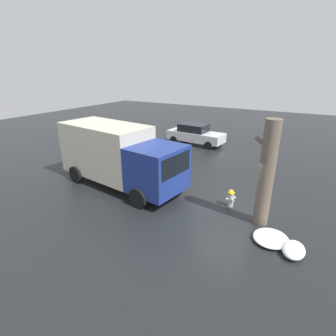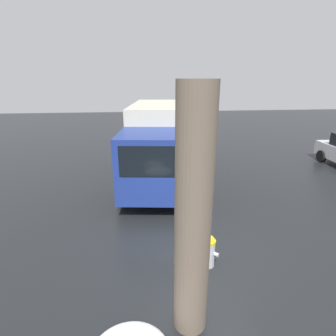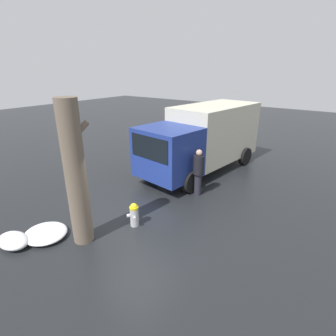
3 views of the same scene
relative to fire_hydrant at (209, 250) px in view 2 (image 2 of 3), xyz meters
name	(u,v)px [view 2 (image 2 of 3)]	position (x,y,z in m)	size (l,w,h in m)	color
ground_plane	(208,265)	(0.00, 0.00, -0.40)	(60.00, 60.00, 0.00)	black
fire_hydrant	(209,250)	(0.00, 0.00, 0.00)	(0.40, 0.41, 0.79)	#B7B7BC
tree_trunk	(193,219)	(-1.41, 0.70, 1.65)	(0.87, 0.57, 4.07)	#6B5B4C
delivery_truck	(160,141)	(5.65, 0.65, 1.25)	(7.03, 3.27, 3.06)	navy
pedestrian	(201,176)	(3.10, -0.53, 0.61)	(0.41, 0.41, 1.86)	#23232D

